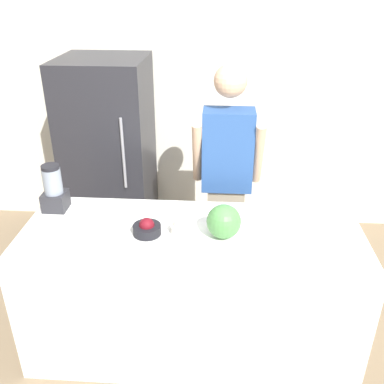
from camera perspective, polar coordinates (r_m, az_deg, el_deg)
wall_back at (r=4.03m, az=1.69°, el=12.97°), size 8.00×0.06×2.60m
counter_island at (r=2.86m, az=-0.06°, el=-12.88°), size 2.07×0.78×0.89m
refrigerator at (r=3.90m, az=-10.90°, el=4.90°), size 0.72×0.76×1.68m
person at (r=3.21m, az=4.64°, el=1.88°), size 0.51×0.27×1.76m
cutting_board at (r=2.55m, az=3.86°, el=-5.93°), size 0.33×0.29×0.01m
watermelon at (r=2.48m, az=4.25°, el=-3.95°), size 0.20×0.20×0.20m
bowl_cherries at (r=2.57m, az=-6.03°, el=-4.82°), size 0.17×0.17×0.10m
bowl_cream at (r=2.57m, az=-1.53°, el=-4.73°), size 0.12×0.12×0.10m
blender at (r=2.92m, az=-17.94°, el=0.25°), size 0.15×0.15×0.31m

